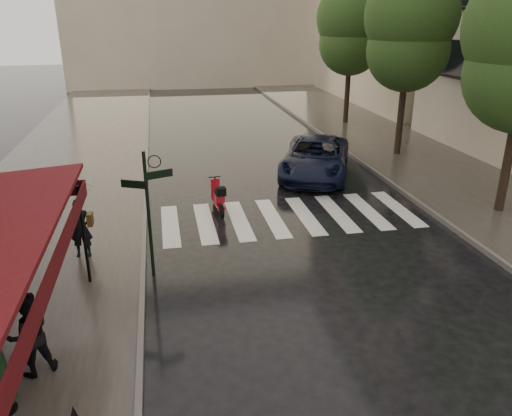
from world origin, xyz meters
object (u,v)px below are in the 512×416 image
object	(u,v)px
pedestrian_with_umbrella	(77,198)
parked_car	(316,157)
scooter	(218,198)
pedestrian_terrace	(29,334)

from	to	relation	value
pedestrian_with_umbrella	parked_car	bearing A→B (deg)	39.53
scooter	parked_car	bearing A→B (deg)	32.50
pedestrian_with_umbrella	parked_car	xyz separation A→B (m)	(8.00, 5.82, -0.98)
pedestrian_terrace	parked_car	size ratio (longest dim) A/B	0.29
pedestrian_terrace	parked_car	distance (m)	13.24
pedestrian_terrace	parked_car	bearing A→B (deg)	-154.00
parked_car	scooter	bearing A→B (deg)	-120.97
scooter	pedestrian_terrace	bearing A→B (deg)	-123.86
pedestrian_with_umbrella	pedestrian_terrace	world-z (taller)	pedestrian_with_umbrella
pedestrian_with_umbrella	pedestrian_terrace	bearing A→B (deg)	-90.09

